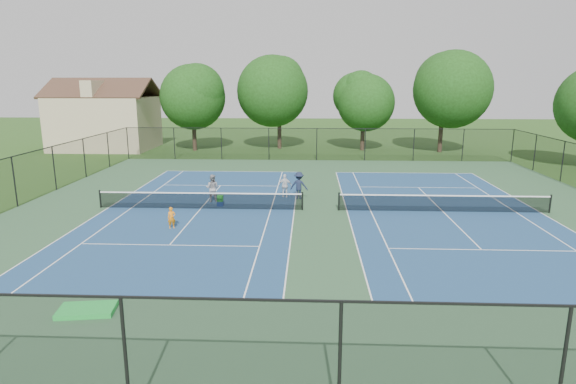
{
  "coord_description": "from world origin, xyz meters",
  "views": [
    {
      "loc": [
        -0.67,
        -26.91,
        7.3
      ],
      "look_at": [
        -1.84,
        -1.0,
        1.3
      ],
      "focal_mm": 30.0,
      "sensor_mm": 36.0,
      "label": 1
    }
  ],
  "objects_px": {
    "tree_back_a": "(192,93)",
    "bystander_a": "(285,186)",
    "tree_back_b": "(279,88)",
    "tree_back_d": "(444,86)",
    "tree_back_c": "(364,99)",
    "bystander_b": "(299,185)",
    "child_player": "(172,218)",
    "instructor": "(212,188)",
    "ball_crate": "(220,204)",
    "clapboard_house": "(105,120)",
    "ball_hopper": "(220,198)"
  },
  "relations": [
    {
      "from": "tree_back_d",
      "to": "child_player",
      "type": "relative_size",
      "value": 9.41
    },
    {
      "from": "tree_back_a",
      "to": "tree_back_b",
      "type": "bearing_deg",
      "value": 12.53
    },
    {
      "from": "tree_back_b",
      "to": "bystander_a",
      "type": "distance_m",
      "value": 23.68
    },
    {
      "from": "tree_back_a",
      "to": "tree_back_d",
      "type": "relative_size",
      "value": 0.88
    },
    {
      "from": "clapboard_house",
      "to": "bystander_a",
      "type": "bearing_deg",
      "value": -46.47
    },
    {
      "from": "clapboard_house",
      "to": "ball_crate",
      "type": "relative_size",
      "value": 31.2
    },
    {
      "from": "tree_back_a",
      "to": "ball_crate",
      "type": "bearing_deg",
      "value": -73.19
    },
    {
      "from": "ball_crate",
      "to": "tree_back_c",
      "type": "bearing_deg",
      "value": 65.67
    },
    {
      "from": "bystander_a",
      "to": "bystander_b",
      "type": "distance_m",
      "value": 0.98
    },
    {
      "from": "child_player",
      "to": "tree_back_c",
      "type": "bearing_deg",
      "value": 43.01
    },
    {
      "from": "bystander_a",
      "to": "tree_back_d",
      "type": "bearing_deg",
      "value": -124.97
    },
    {
      "from": "tree_back_b",
      "to": "child_player",
      "type": "bearing_deg",
      "value": -96.89
    },
    {
      "from": "clapboard_house",
      "to": "child_player",
      "type": "xyz_separation_m",
      "value": [
        15.39,
        -28.83,
        -2.54
      ]
    },
    {
      "from": "tree_back_d",
      "to": "instructor",
      "type": "xyz_separation_m",
      "value": [
        -19.63,
        -22.26,
        -5.96
      ]
    },
    {
      "from": "tree_back_a",
      "to": "bystander_a",
      "type": "bearing_deg",
      "value": -62.68
    },
    {
      "from": "child_player",
      "to": "tree_back_d",
      "type": "bearing_deg",
      "value": 30.11
    },
    {
      "from": "child_player",
      "to": "ball_crate",
      "type": "relative_size",
      "value": 3.18
    },
    {
      "from": "ball_crate",
      "to": "ball_hopper",
      "type": "xyz_separation_m",
      "value": [
        0.0,
        0.0,
        0.33
      ]
    },
    {
      "from": "bystander_b",
      "to": "bystander_a",
      "type": "bearing_deg",
      "value": -12.03
    },
    {
      "from": "tree_back_a",
      "to": "tree_back_c",
      "type": "relative_size",
      "value": 1.09
    },
    {
      "from": "child_player",
      "to": "instructor",
      "type": "xyz_separation_m",
      "value": [
        0.98,
        5.57,
        0.31
      ]
    },
    {
      "from": "tree_back_c",
      "to": "clapboard_house",
      "type": "xyz_separation_m",
      "value": [
        -28.0,
        -0.0,
        -2.39
      ]
    },
    {
      "from": "clapboard_house",
      "to": "ball_hopper",
      "type": "bearing_deg",
      "value": -54.94
    },
    {
      "from": "bystander_a",
      "to": "bystander_b",
      "type": "bearing_deg",
      "value": 158.6
    },
    {
      "from": "tree_back_c",
      "to": "child_player",
      "type": "height_order",
      "value": "tree_back_c"
    },
    {
      "from": "clapboard_house",
      "to": "child_player",
      "type": "relative_size",
      "value": 9.81
    },
    {
      "from": "ball_hopper",
      "to": "bystander_b",
      "type": "bearing_deg",
      "value": 23.41
    },
    {
      "from": "tree_back_a",
      "to": "tree_back_c",
      "type": "distance_m",
      "value": 18.04
    },
    {
      "from": "tree_back_b",
      "to": "child_player",
      "type": "xyz_separation_m",
      "value": [
        -3.61,
        -29.83,
        -6.04
      ]
    },
    {
      "from": "tree_back_d",
      "to": "ball_crate",
      "type": "distance_m",
      "value": 30.76
    },
    {
      "from": "tree_back_c",
      "to": "bystander_b",
      "type": "height_order",
      "value": "tree_back_c"
    },
    {
      "from": "tree_back_b",
      "to": "bystander_a",
      "type": "xyz_separation_m",
      "value": [
        1.79,
        -22.88,
        -5.84
      ]
    },
    {
      "from": "tree_back_d",
      "to": "ball_crate",
      "type": "bearing_deg",
      "value": -129.19
    },
    {
      "from": "tree_back_b",
      "to": "tree_back_d",
      "type": "bearing_deg",
      "value": -6.71
    },
    {
      "from": "tree_back_c",
      "to": "tree_back_d",
      "type": "bearing_deg",
      "value": -7.13
    },
    {
      "from": "instructor",
      "to": "ball_hopper",
      "type": "height_order",
      "value": "instructor"
    },
    {
      "from": "tree_back_b",
      "to": "ball_hopper",
      "type": "xyz_separation_m",
      "value": [
        -1.97,
        -25.27,
        -6.12
      ]
    },
    {
      "from": "ball_crate",
      "to": "ball_hopper",
      "type": "relative_size",
      "value": 0.89
    },
    {
      "from": "clapboard_house",
      "to": "instructor",
      "type": "bearing_deg",
      "value": -54.86
    },
    {
      "from": "tree_back_d",
      "to": "bystander_a",
      "type": "bearing_deg",
      "value": -126.08
    },
    {
      "from": "instructor",
      "to": "ball_crate",
      "type": "relative_size",
      "value": 4.97
    },
    {
      "from": "tree_back_a",
      "to": "ball_crate",
      "type": "xyz_separation_m",
      "value": [
        7.03,
        -23.27,
        -5.9
      ]
    },
    {
      "from": "instructor",
      "to": "bystander_a",
      "type": "xyz_separation_m",
      "value": [
        4.42,
        1.38,
        -0.1
      ]
    },
    {
      "from": "tree_back_b",
      "to": "instructor",
      "type": "bearing_deg",
      "value": -96.19
    },
    {
      "from": "tree_back_c",
      "to": "ball_hopper",
      "type": "bearing_deg",
      "value": -114.33
    },
    {
      "from": "child_player",
      "to": "tree_back_a",
      "type": "bearing_deg",
      "value": 77.59
    },
    {
      "from": "bystander_b",
      "to": "ball_crate",
      "type": "distance_m",
      "value": 5.13
    },
    {
      "from": "tree_back_c",
      "to": "ball_hopper",
      "type": "relative_size",
      "value": 21.69
    },
    {
      "from": "clapboard_house",
      "to": "bystander_b",
      "type": "xyz_separation_m",
      "value": [
        21.69,
        -22.25,
        -2.23
      ]
    },
    {
      "from": "bystander_b",
      "to": "child_player",
      "type": "bearing_deg",
      "value": 56.77
    }
  ]
}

